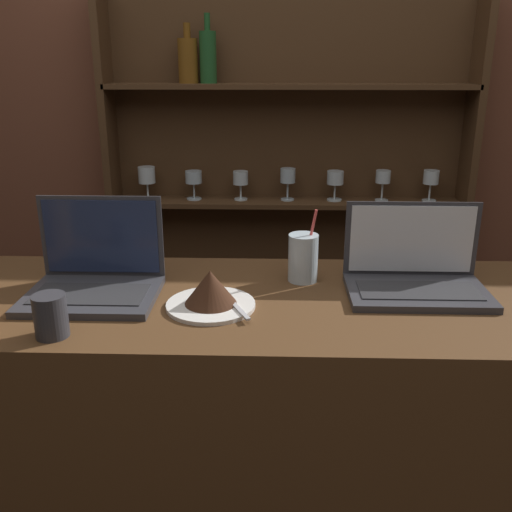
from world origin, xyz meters
name	(u,v)px	position (x,y,z in m)	size (l,w,h in m)	color
bar_counter	(251,475)	(0.00, 0.29, 0.54)	(1.74, 0.59, 1.08)	#4C3019
back_wall	(262,129)	(0.00, 1.50, 1.35)	(7.00, 0.06, 2.70)	brown
back_shelf	(285,213)	(0.10, 1.43, 1.00)	(1.52, 0.18, 1.92)	#472D19
laptop_near	(95,275)	(-0.39, 0.31, 1.13)	(0.32, 0.25, 0.23)	#333338
laptop_far	(415,273)	(0.42, 0.36, 1.12)	(0.35, 0.22, 0.22)	#333338
cake_plate	(211,292)	(-0.09, 0.24, 1.12)	(0.21, 0.21, 0.09)	silver
water_glass	(303,258)	(0.13, 0.42, 1.14)	(0.08, 0.08, 0.20)	silver
coffee_cup	(51,316)	(-0.42, 0.07, 1.12)	(0.07, 0.07, 0.09)	#2D2D33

